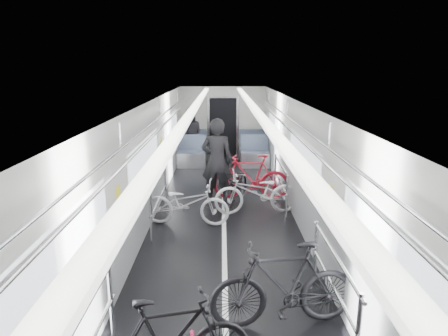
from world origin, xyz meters
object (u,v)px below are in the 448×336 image
Objects in this scene: bike_right_near at (284,285)px; bike_right_mid at (257,192)px; bike_right_far at (251,177)px; bike_aisle at (237,186)px; person_standing at (217,161)px; bike_left_far at (186,203)px; person_seated at (190,134)px.

bike_right_near reaches higher than bike_right_mid.
bike_right_far is (-0.05, 4.79, 0.01)m from bike_right_near.
bike_aisle is (-0.40, 4.42, -0.09)m from bike_right_near.
bike_right_near is 3.82m from bike_right_mid.
bike_right_near reaches higher than bike_aisle.
bike_right_mid is 0.98m from bike_right_far.
bike_right_mid is 0.92× the size of person_standing.
bike_left_far is 1.58m from bike_aisle.
bike_right_mid is 1.22m from person_standing.
person_standing is at bearing 98.64° from person_seated.
bike_aisle is at bearing 177.56° from bike_right_near.
bike_right_mid is at bearing 106.00° from person_seated.
bike_right_mid reaches higher than bike_aisle.
bike_right_near is 9.11m from person_seated.
person_seated is (-0.35, 5.69, 0.43)m from bike_left_far.
bike_left_far is 2.10m from bike_right_far.
bike_aisle is 0.96× the size of person_seated.
bike_right_near is (1.45, -3.23, 0.09)m from bike_left_far.
bike_left_far is at bearing -113.56° from bike_aisle.
bike_right_far is at bearing 109.42° from person_seated.
person_standing is at bearing -176.96° from bike_right_near.
person_standing is (0.60, 1.29, 0.54)m from bike_left_far.
person_standing reaches higher than bike_right_far.
bike_right_far is at bearing 173.01° from bike_right_near.
bike_right_near is at bearing -149.59° from bike_left_far.
person_seated is at bearing -176.21° from bike_right_near.
bike_right_far is at bearing -151.14° from person_standing.
person_standing is (-0.80, -0.28, 0.44)m from bike_right_far.
person_seated is at bearing 9.83° from bike_left_far.
person_seated is (-1.80, 8.92, 0.34)m from bike_right_near.
person_seated is at bearing -68.04° from person_standing.
bike_left_far is 1.57m from bike_right_mid.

